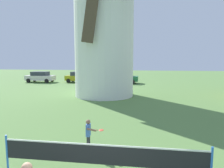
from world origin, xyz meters
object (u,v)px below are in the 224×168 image
at_px(windmill, 104,20).
at_px(parked_car_green, 123,77).
at_px(parked_car_cream, 40,77).
at_px(parked_car_mustard, 79,77).
at_px(tennis_net, 102,155).
at_px(player_far, 89,133).

bearing_deg(windmill, parked_car_green, 85.32).
height_order(parked_car_cream, parked_car_mustard, same).
bearing_deg(parked_car_mustard, parked_car_cream, -175.17).
relative_size(tennis_net, player_far, 5.15).
xyz_separation_m(tennis_net, parked_car_mustard, (-7.98, 23.48, 0.12)).
xyz_separation_m(parked_car_mustard, parked_car_green, (6.50, 0.02, 0.00)).
bearing_deg(windmill, player_far, -82.48).
distance_m(tennis_net, player_far, 1.93).
height_order(windmill, player_far, windmill).
bearing_deg(parked_car_mustard, windmill, -61.35).
distance_m(parked_car_cream, parked_car_mustard, 5.82).
relative_size(tennis_net, parked_car_mustard, 1.50).
bearing_deg(parked_car_mustard, player_far, -71.77).
bearing_deg(tennis_net, parked_car_cream, 120.94).
distance_m(tennis_net, parked_car_cream, 26.80).
distance_m(windmill, parked_car_mustard, 13.27).
height_order(windmill, tennis_net, windmill).
relative_size(windmill, parked_car_mustard, 3.77).
relative_size(player_far, parked_car_cream, 0.27).
xyz_separation_m(player_far, parked_car_mustard, (-7.16, 21.73, 0.16)).
relative_size(tennis_net, parked_car_cream, 1.38).
bearing_deg(parked_car_cream, tennis_net, -59.06).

